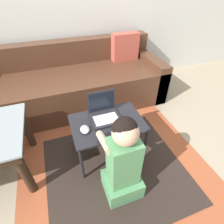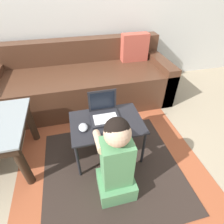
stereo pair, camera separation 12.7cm
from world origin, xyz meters
name	(u,v)px [view 2 (the right image)]	position (x,y,z in m)	size (l,w,h in m)	color
ground_plane	(121,157)	(0.00, 0.00, 0.00)	(16.00, 16.00, 0.00)	gray
area_rug	(112,169)	(-0.12, -0.11, 0.00)	(1.71, 1.59, 0.01)	#9E4C2D
couch	(85,82)	(-0.21, 1.11, 0.28)	(2.25, 0.88, 0.81)	#4C2D1E
laptop_desk	(107,126)	(-0.12, 0.09, 0.37)	(0.63, 0.44, 0.42)	black
laptop	(104,114)	(-0.13, 0.16, 0.46)	(0.25, 0.22, 0.23)	#232328
computer_mouse	(83,127)	(-0.33, 0.06, 0.43)	(0.08, 0.10, 0.04)	#B2B7C1
person_seated	(116,164)	(-0.14, -0.31, 0.37)	(0.28, 0.39, 0.78)	#518E5B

